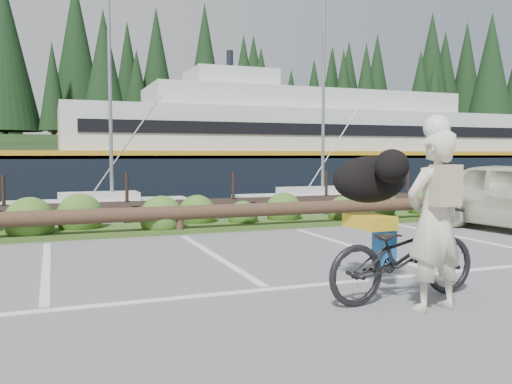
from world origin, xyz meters
TOP-DOWN VIEW (x-y plane):
  - ground at (0.00, 0.00)m, footprint 72.00×72.00m
  - harbor_backdrop at (0.39, 78.47)m, footprint 170.00×160.00m
  - vegetation_strip at (0.00, 5.30)m, footprint 34.00×1.60m
  - log_rail at (0.00, 4.60)m, footprint 32.00×0.30m
  - bicycle at (1.28, -1.36)m, footprint 2.08×0.87m
  - cyclist at (1.32, -1.84)m, footprint 0.74×0.52m
  - dog at (1.23, -0.71)m, footprint 0.57×1.05m

SIDE VIEW (x-z plane):
  - harbor_backdrop at x=0.39m, z-range -15.00..15.00m
  - ground at x=0.00m, z-range 0.00..0.00m
  - log_rail at x=0.00m, z-range -0.30..0.30m
  - vegetation_strip at x=0.00m, z-range 0.00..0.10m
  - bicycle at x=1.28m, z-range 0.00..1.07m
  - cyclist at x=1.32m, z-range 0.00..1.94m
  - dog at x=1.23m, z-range 1.07..1.66m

